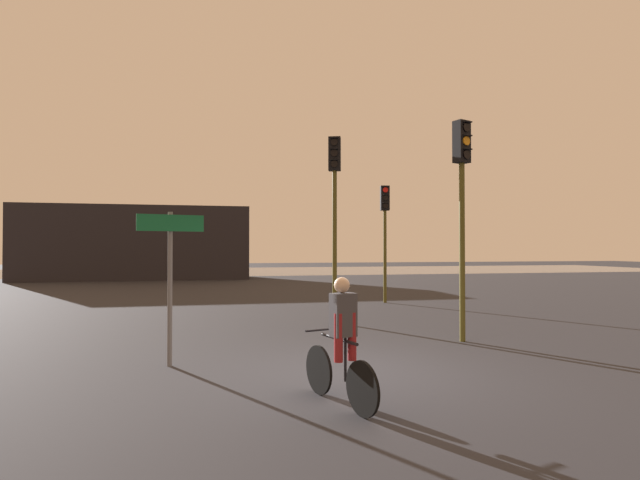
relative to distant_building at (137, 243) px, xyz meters
The scene contains 8 objects.
ground_plane 27.16m from the distant_building, 74.94° to the right, with size 120.00×120.00×0.00m, color #28282D.
water_strip 12.44m from the distant_building, 54.89° to the left, with size 80.00×16.00×0.01m, color slate.
distant_building is the anchor object (origin of this frame).
traffic_light_far_right 19.78m from the distant_building, 56.33° to the right, with size 0.35×0.37×4.28m.
traffic_light_center 22.38m from the distant_building, 69.07° to the right, with size 0.38×0.40×4.96m.
traffic_light_near_right 26.03m from the distant_building, 67.32° to the right, with size 0.38×0.40×4.72m.
direction_sign_post 25.37m from the distant_building, 80.66° to the right, with size 1.07×0.30×2.60m.
cyclist 28.45m from the distant_building, 76.96° to the right, with size 0.64×1.64×1.62m.
Camera 1 is at (-2.20, -7.64, 1.98)m, focal length 28.00 mm.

